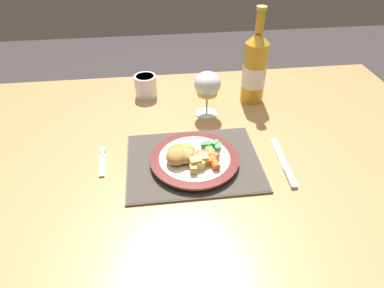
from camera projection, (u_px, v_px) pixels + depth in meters
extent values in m
cube|color=#AD7F4C|center=(184.00, 154.00, 0.96)|extent=(1.57, 0.94, 0.04)
cube|color=#AD7F4C|center=(4.00, 174.00, 1.45)|extent=(0.06, 0.06, 0.70)
cube|color=#AD7F4C|center=(331.00, 148.00, 1.59)|extent=(0.06, 0.06, 0.70)
cube|color=brown|center=(193.00, 162.00, 0.90)|extent=(0.35, 0.27, 0.01)
cube|color=#3C352E|center=(193.00, 161.00, 0.90)|extent=(0.34, 0.27, 0.00)
cylinder|color=silver|center=(194.00, 161.00, 0.89)|extent=(0.19, 0.19, 0.01)
cylinder|color=maroon|center=(195.00, 159.00, 0.89)|extent=(0.23, 0.23, 0.01)
cylinder|color=silver|center=(195.00, 157.00, 0.88)|extent=(0.18, 0.18, 0.00)
ellipsoid|color=tan|center=(185.00, 155.00, 0.86)|extent=(0.06, 0.05, 0.04)
ellipsoid|color=tan|center=(184.00, 151.00, 0.87)|extent=(0.07, 0.06, 0.04)
ellipsoid|color=#A87033|center=(179.00, 152.00, 0.87)|extent=(0.07, 0.06, 0.04)
ellipsoid|color=#B77F3D|center=(177.00, 155.00, 0.86)|extent=(0.08, 0.08, 0.04)
cube|color=#4CA84C|center=(208.00, 147.00, 0.91)|extent=(0.02, 0.03, 0.01)
cube|color=#338438|center=(209.00, 147.00, 0.91)|extent=(0.02, 0.03, 0.01)
cube|color=#4CA84C|center=(215.00, 143.00, 0.92)|extent=(0.02, 0.02, 0.01)
cube|color=#4CA84C|center=(218.00, 146.00, 0.91)|extent=(0.02, 0.03, 0.01)
cube|color=green|center=(208.00, 149.00, 0.90)|extent=(0.02, 0.02, 0.01)
cube|color=#4CA84C|center=(211.00, 150.00, 0.90)|extent=(0.02, 0.03, 0.01)
cube|color=green|center=(208.00, 143.00, 0.92)|extent=(0.02, 0.02, 0.01)
cube|color=green|center=(205.00, 144.00, 0.91)|extent=(0.02, 0.01, 0.01)
cylinder|color=orange|center=(200.00, 158.00, 0.86)|extent=(0.03, 0.05, 0.02)
cylinder|color=orange|center=(203.00, 158.00, 0.86)|extent=(0.05, 0.04, 0.02)
cylinder|color=orange|center=(214.00, 162.00, 0.85)|extent=(0.03, 0.05, 0.02)
cylinder|color=orange|center=(209.00, 159.00, 0.86)|extent=(0.02, 0.04, 0.02)
cylinder|color=orange|center=(212.00, 154.00, 0.88)|extent=(0.04, 0.04, 0.02)
cylinder|color=orange|center=(207.00, 160.00, 0.86)|extent=(0.04, 0.05, 0.02)
cube|color=silver|center=(102.00, 166.00, 0.89)|extent=(0.02, 0.09, 0.01)
cube|color=silver|center=(103.00, 154.00, 0.93)|extent=(0.01, 0.02, 0.01)
cube|color=silver|center=(105.00, 149.00, 0.95)|extent=(0.00, 0.02, 0.00)
cube|color=silver|center=(104.00, 149.00, 0.95)|extent=(0.00, 0.02, 0.00)
cube|color=silver|center=(102.00, 149.00, 0.95)|extent=(0.00, 0.02, 0.00)
cube|color=silver|center=(101.00, 149.00, 0.95)|extent=(0.00, 0.02, 0.00)
cube|color=silver|center=(279.00, 153.00, 0.94)|extent=(0.03, 0.14, 0.00)
cube|color=#B2B2B7|center=(291.00, 178.00, 0.85)|extent=(0.02, 0.07, 0.01)
cylinder|color=silver|center=(207.00, 113.00, 1.10)|extent=(0.07, 0.07, 0.00)
cylinder|color=silver|center=(207.00, 104.00, 1.08)|extent=(0.01, 0.01, 0.07)
ellipsoid|color=silver|center=(207.00, 83.00, 1.03)|extent=(0.08, 0.08, 0.07)
cylinder|color=#EACC66|center=(207.00, 91.00, 1.05)|extent=(0.06, 0.06, 0.02)
cylinder|color=gold|center=(254.00, 73.00, 1.11)|extent=(0.08, 0.08, 0.20)
cone|color=gold|center=(258.00, 38.00, 1.04)|extent=(0.08, 0.08, 0.03)
cylinder|color=gold|center=(260.00, 21.00, 1.01)|extent=(0.03, 0.03, 0.07)
cylinder|color=#BFB74C|center=(262.00, 8.00, 0.99)|extent=(0.03, 0.03, 0.01)
cylinder|color=white|center=(254.00, 76.00, 1.12)|extent=(0.08, 0.08, 0.07)
cube|color=#DBB256|center=(195.00, 163.00, 0.84)|extent=(0.03, 0.03, 0.03)
cube|color=#E5BC66|center=(203.00, 159.00, 0.86)|extent=(0.02, 0.03, 0.03)
cube|color=gold|center=(194.00, 159.00, 0.86)|extent=(0.02, 0.02, 0.02)
cube|color=#E5BC66|center=(200.00, 164.00, 0.84)|extent=(0.02, 0.03, 0.02)
cube|color=gold|center=(198.00, 164.00, 0.85)|extent=(0.02, 0.02, 0.02)
cube|color=gold|center=(193.00, 169.00, 0.83)|extent=(0.02, 0.02, 0.02)
cylinder|color=white|center=(146.00, 86.00, 1.17)|extent=(0.07, 0.07, 0.08)
cylinder|color=gray|center=(145.00, 77.00, 1.15)|extent=(0.06, 0.06, 0.01)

